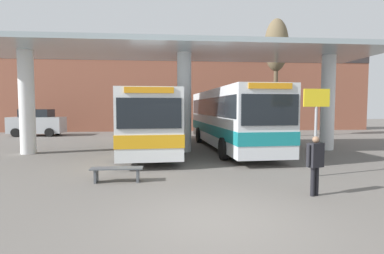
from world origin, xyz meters
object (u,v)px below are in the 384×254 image
at_px(transit_bus_center_bay, 229,116).
at_px(parked_car_street, 37,123).
at_px(info_sign_platform, 316,114).
at_px(pedestrian_waiting, 315,160).
at_px(poplar_tree_behind_left, 276,47).
at_px(transit_bus_left_bay, 149,118).
at_px(waiting_bench_near_pillar, 117,171).

height_order(transit_bus_center_bay, parked_car_street, transit_bus_center_bay).
height_order(transit_bus_center_bay, info_sign_platform, transit_bus_center_bay).
bearing_deg(pedestrian_waiting, poplar_tree_behind_left, 51.35).
distance_m(transit_bus_left_bay, pedestrian_waiting, 10.69).
relative_size(transit_bus_center_bay, pedestrian_waiting, 7.28).
height_order(transit_bus_left_bay, info_sign_platform, transit_bus_left_bay).
bearing_deg(pedestrian_waiting, transit_bus_left_bay, 95.36).
relative_size(transit_bus_left_bay, waiting_bench_near_pillar, 7.65).
distance_m(transit_bus_center_bay, poplar_tree_behind_left, 9.63).
bearing_deg(info_sign_platform, parked_car_street, 134.24).
xyz_separation_m(transit_bus_left_bay, parked_car_street, (-9.55, 8.54, -0.68)).
bearing_deg(transit_bus_center_bay, pedestrian_waiting, 89.00).
bearing_deg(parked_car_street, poplar_tree_behind_left, -6.66).
distance_m(info_sign_platform, poplar_tree_behind_left, 14.67).
height_order(pedestrian_waiting, poplar_tree_behind_left, poplar_tree_behind_left).
height_order(transit_bus_left_bay, transit_bus_center_bay, transit_bus_center_bay).
bearing_deg(poplar_tree_behind_left, pedestrian_waiting, -107.18).
height_order(waiting_bench_near_pillar, info_sign_platform, info_sign_platform).
height_order(pedestrian_waiting, parked_car_street, parked_car_street).
xyz_separation_m(transit_bus_center_bay, parked_car_street, (-14.07, 8.90, -0.77)).
relative_size(transit_bus_left_bay, transit_bus_center_bay, 1.07).
bearing_deg(transit_bus_left_bay, parked_car_street, -44.59).
bearing_deg(transit_bus_left_bay, info_sign_platform, 126.04).
height_order(transit_bus_center_bay, poplar_tree_behind_left, poplar_tree_behind_left).
height_order(transit_bus_left_bay, poplar_tree_behind_left, poplar_tree_behind_left).
distance_m(transit_bus_center_bay, waiting_bench_near_pillar, 8.97).
bearing_deg(waiting_bench_near_pillar, transit_bus_left_bay, 85.00).
bearing_deg(parked_car_street, pedestrian_waiting, -50.50).
relative_size(waiting_bench_near_pillar, info_sign_platform, 0.54).
xyz_separation_m(transit_bus_left_bay, transit_bus_center_bay, (4.52, -0.37, 0.09)).
xyz_separation_m(waiting_bench_near_pillar, pedestrian_waiting, (5.47, -1.98, 0.63)).
distance_m(transit_bus_center_bay, pedestrian_waiting, 9.20).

